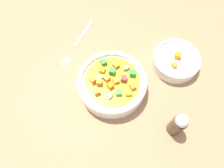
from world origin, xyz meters
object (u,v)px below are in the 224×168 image
soup_bowl_main (112,83)px  spoon (75,46)px  pepper_shaker (178,124)px  side_bowl_small (176,61)px

soup_bowl_main → spoon: (-10.65, -14.44, -2.34)cm
spoon → pepper_shaker: size_ratio=2.11×
soup_bowl_main → side_bowl_small: size_ratio=1.37×
side_bowl_small → pepper_shaker: bearing=5.7°
pepper_shaker → spoon: bearing=-119.3°
soup_bowl_main → side_bowl_small: 19.89cm
soup_bowl_main → pepper_shaker: size_ratio=2.03×
spoon → pepper_shaker: 37.29cm
soup_bowl_main → spoon: soup_bowl_main is taller
spoon → pepper_shaker: pepper_shaker is taller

